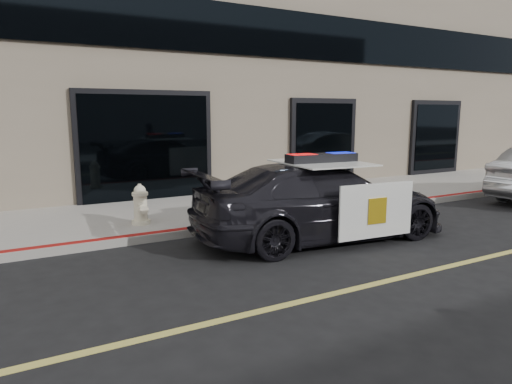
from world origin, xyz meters
TOP-DOWN VIEW (x-y plane):
  - ground at (0.00, 0.00)m, footprint 120.00×120.00m
  - sidewalk_n at (0.00, 5.25)m, footprint 60.00×3.50m
  - police_car at (0.92, 2.26)m, footprint 2.73×5.16m
  - fire_hydrant at (-1.88, 4.35)m, footprint 0.36×0.50m

SIDE VIEW (x-z plane):
  - ground at x=0.00m, z-range 0.00..0.00m
  - sidewalk_n at x=0.00m, z-range 0.00..0.15m
  - fire_hydrant at x=-1.88m, z-range 0.12..0.92m
  - police_car at x=0.92m, z-range -0.08..1.51m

